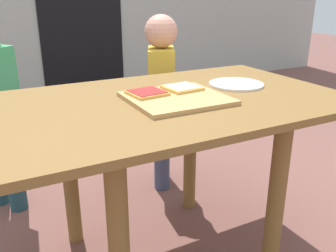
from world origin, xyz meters
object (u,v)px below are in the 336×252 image
cutting_board (176,98)px  child_right (161,91)px  pizza_slice_far_left (147,93)px  plate_white_right (236,84)px  pizza_slice_far_right (182,88)px  dining_table (164,128)px

cutting_board → child_right: 0.72m
pizza_slice_far_left → plate_white_right: 0.42m
pizza_slice_far_left → child_right: 0.70m
pizza_slice_far_right → child_right: bearing=71.0°
pizza_slice_far_left → pizza_slice_far_right: size_ratio=1.02×
pizza_slice_far_left → pizza_slice_far_right: (0.15, 0.01, 0.00)m
dining_table → child_right: size_ratio=1.39×
plate_white_right → child_right: (-0.07, 0.57, -0.16)m
pizza_slice_far_right → plate_white_right: bearing=1.0°
plate_white_right → cutting_board: bearing=-166.2°
pizza_slice_far_left → pizza_slice_far_right: bearing=2.0°
cutting_board → child_right: size_ratio=0.35×
pizza_slice_far_left → dining_table: bearing=-38.5°
pizza_slice_far_left → child_right: child_right is taller
cutting_board → plate_white_right: cutting_board is taller
cutting_board → pizza_slice_far_left: bearing=139.6°
dining_table → pizza_slice_far_right: size_ratio=9.95×
plate_white_right → pizza_slice_far_right: bearing=-179.0°
cutting_board → pizza_slice_far_left: pizza_slice_far_left is taller
pizza_slice_far_left → plate_white_right: pizza_slice_far_left is taller
dining_table → plate_white_right: size_ratio=5.96×
pizza_slice_far_left → child_right: bearing=58.8°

